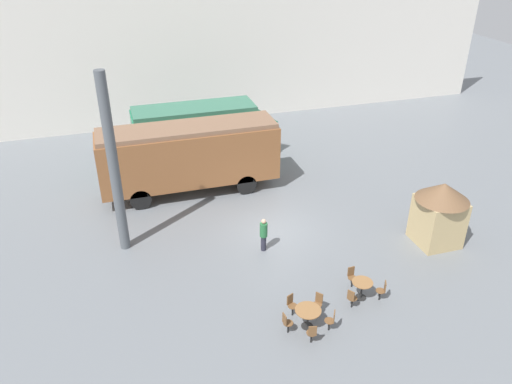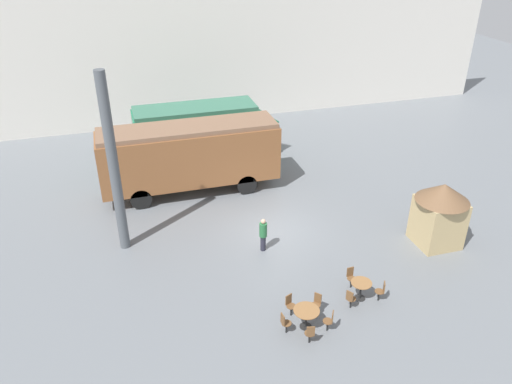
# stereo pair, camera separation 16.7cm
# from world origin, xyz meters

# --- Properties ---
(ground_plane) EXTENTS (80.00, 80.00, 0.00)m
(ground_plane) POSITION_xyz_m (0.00, 0.00, 0.00)
(ground_plane) COLOR slate
(backdrop_wall) EXTENTS (44.00, 0.15, 9.00)m
(backdrop_wall) POSITION_xyz_m (0.00, 15.43, 4.50)
(backdrop_wall) COLOR silver
(backdrop_wall) RESTS_ON ground_plane
(streamlined_locomotive) EXTENTS (8.71, 2.52, 3.56)m
(streamlined_locomotive) POSITION_xyz_m (-1.30, 8.35, 2.15)
(streamlined_locomotive) COLOR #196B47
(streamlined_locomotive) RESTS_ON ground_plane
(passenger_coach_wooden) EXTENTS (9.24, 2.43, 3.76)m
(passenger_coach_wooden) POSITION_xyz_m (-2.94, 4.90, 2.21)
(passenger_coach_wooden) COLOR brown
(passenger_coach_wooden) RESTS_ON ground_plane
(cafe_table_near) EXTENTS (0.95, 0.95, 0.78)m
(cafe_table_near) POSITION_xyz_m (-0.83, -6.44, 0.63)
(cafe_table_near) COLOR black
(cafe_table_near) RESTS_ON ground_plane
(cafe_table_mid) EXTENTS (0.81, 0.81, 0.77)m
(cafe_table_mid) POSITION_xyz_m (1.76, -5.60, 0.59)
(cafe_table_mid) COLOR black
(cafe_table_mid) RESTS_ON ground_plane
(cafe_chair_0) EXTENTS (0.40, 0.39, 0.87)m
(cafe_chair_0) POSITION_xyz_m (-0.10, -6.87, 0.51)
(cafe_chair_0) COLOR black
(cafe_chair_0) RESTS_ON ground_plane
(cafe_chair_1) EXTENTS (0.40, 0.40, 0.87)m
(cafe_chair_1) POSITION_xyz_m (-0.19, -5.88, 0.51)
(cafe_chair_1) COLOR black
(cafe_chair_1) RESTS_ON ground_plane
(cafe_chair_2) EXTENTS (0.38, 0.40, 0.87)m
(cafe_chair_2) POSITION_xyz_m (-1.16, -5.67, 0.51)
(cafe_chair_2) COLOR black
(cafe_chair_2) RESTS_ON ground_plane
(cafe_chair_3) EXTENTS (0.37, 0.36, 0.87)m
(cafe_chair_3) POSITION_xyz_m (-1.67, -6.52, 0.51)
(cafe_chair_3) COLOR black
(cafe_chair_3) RESTS_ON ground_plane
(cafe_chair_4) EXTENTS (0.36, 0.38, 0.87)m
(cafe_chair_4) POSITION_xyz_m (-1.01, -7.27, 0.51)
(cafe_chair_4) COLOR black
(cafe_chair_4) RESTS_ON ground_plane
(cafe_chair_5) EXTENTS (0.36, 0.36, 0.87)m
(cafe_chair_5) POSITION_xyz_m (1.71, -4.82, 0.51)
(cafe_chair_5) COLOR black
(cafe_chair_5) RESTS_ON ground_plane
(cafe_chair_6) EXTENTS (0.40, 0.40, 0.87)m
(cafe_chair_6) POSITION_xyz_m (1.11, -6.02, 0.51)
(cafe_chair_6) COLOR black
(cafe_chair_6) RESTS_ON ground_plane
(cafe_chair_7) EXTENTS (0.40, 0.39, 0.87)m
(cafe_chair_7) POSITION_xyz_m (2.45, -5.94, 0.51)
(cafe_chair_7) COLOR black
(cafe_chair_7) RESTS_ON ground_plane
(visitor_person) EXTENTS (0.34, 0.34, 1.59)m
(visitor_person) POSITION_xyz_m (-0.89, -1.43, 0.86)
(visitor_person) COLOR #262633
(visitor_person) RESTS_ON ground_plane
(ticket_kiosk) EXTENTS (2.34, 2.34, 3.00)m
(ticket_kiosk) POSITION_xyz_m (6.74, -3.09, 1.67)
(ticket_kiosk) COLOR tan
(ticket_kiosk) RESTS_ON ground_plane
(support_pillar) EXTENTS (0.44, 0.44, 8.00)m
(support_pillar) POSITION_xyz_m (-6.74, 0.60, 4.00)
(support_pillar) COLOR #4C5156
(support_pillar) RESTS_ON ground_plane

